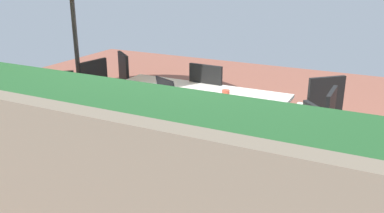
% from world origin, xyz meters
% --- Properties ---
extents(ground_plane, '(10.00, 10.00, 0.02)m').
position_xyz_m(ground_plane, '(0.00, 0.00, -0.01)').
color(ground_plane, '#935442').
extents(hedge_row, '(6.30, 0.84, 1.38)m').
position_xyz_m(hedge_row, '(0.00, 2.17, 0.69)').
color(hedge_row, '#235628').
rests_on(hedge_row, ground_plane).
extents(dining_table, '(2.08, 1.02, 0.75)m').
position_xyz_m(dining_table, '(0.00, 0.00, 0.70)').
color(dining_table, silver).
rests_on(dining_table, ground_plane).
extents(chair_northeast, '(0.59, 0.59, 0.98)m').
position_xyz_m(chair_northeast, '(1.35, 0.73, 0.55)').
color(chair_northeast, silver).
rests_on(chair_northeast, ground_plane).
extents(chair_southeast, '(0.58, 0.59, 0.98)m').
position_xyz_m(chair_southeast, '(1.28, -0.72, 0.55)').
color(chair_southeast, silver).
rests_on(chair_southeast, ground_plane).
extents(chair_southwest, '(0.59, 0.59, 0.98)m').
position_xyz_m(chair_southwest, '(-1.27, -0.65, 0.55)').
color(chair_southwest, silver).
rests_on(chair_southwest, ground_plane).
extents(chair_north, '(0.46, 0.47, 0.98)m').
position_xyz_m(chair_north, '(0.04, 0.71, 0.55)').
color(chair_north, silver).
rests_on(chair_north, ground_plane).
extents(chair_northwest, '(0.59, 0.59, 0.98)m').
position_xyz_m(chair_northwest, '(-1.36, 0.65, 0.55)').
color(chair_northwest, silver).
rests_on(chair_northwest, ground_plane).
extents(chair_west, '(0.46, 0.46, 0.98)m').
position_xyz_m(chair_west, '(-1.35, -0.02, 0.55)').
color(chair_west, silver).
rests_on(chair_west, ground_plane).
extents(chair_east, '(0.49, 0.48, 0.98)m').
position_xyz_m(chair_east, '(1.30, -0.04, 0.55)').
color(chair_east, silver).
rests_on(chair_east, ground_plane).
extents(chair_south, '(0.46, 0.47, 0.98)m').
position_xyz_m(chair_south, '(0.05, -0.63, 0.55)').
color(chair_south, silver).
rests_on(chair_south, ground_plane).
extents(laptop, '(0.39, 0.35, 0.21)m').
position_xyz_m(laptop, '(0.18, 0.16, 0.79)').
color(laptop, gray).
rests_on(laptop, dining_table).
extents(cup, '(0.08, 0.08, 0.10)m').
position_xyz_m(cup, '(-0.41, -0.01, 0.80)').
color(cup, '#CC4C33').
rests_on(cup, dining_table).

